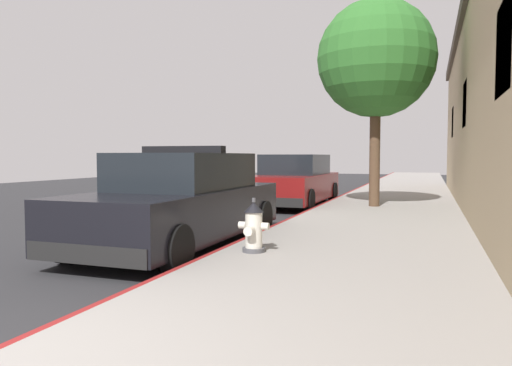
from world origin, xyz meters
TOP-DOWN VIEW (x-y plane):
  - ground_plane at (-4.23, 10.00)m, footprint 31.07×60.00m
  - sidewalk_pavement at (1.77, 10.00)m, footprint 3.55×60.00m
  - curb_painted_edge at (-0.04, 10.00)m, footprint 0.08×60.00m
  - police_cruiser at (-1.12, 5.21)m, footprint 1.94×4.84m
  - parked_car_silver_ahead at (-1.09, 12.35)m, footprint 1.94×4.84m
  - fire_hydrant at (0.48, 4.35)m, footprint 0.44×0.40m
  - street_tree at (1.40, 11.30)m, footprint 3.10×3.10m

SIDE VIEW (x-z plane):
  - ground_plane at x=-4.23m, z-range -0.20..0.00m
  - sidewalk_pavement at x=1.77m, z-range 0.00..0.17m
  - curb_painted_edge at x=-0.04m, z-range 0.00..0.17m
  - fire_hydrant at x=0.48m, z-range 0.14..0.90m
  - parked_car_silver_ahead at x=-1.09m, z-range -0.04..1.52m
  - police_cruiser at x=-1.12m, z-range -0.10..1.58m
  - street_tree at x=1.40m, z-range 1.34..6.82m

